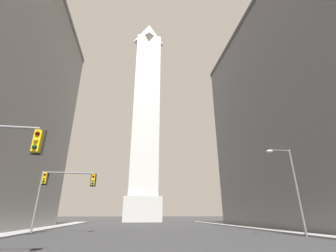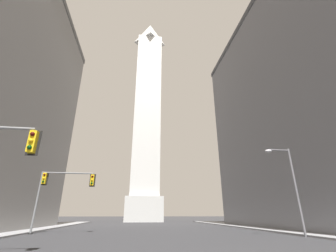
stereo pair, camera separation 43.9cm
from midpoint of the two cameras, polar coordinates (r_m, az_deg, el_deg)
sidewalk_right at (r=28.33m, az=31.40°, el=-22.02°), size 5.00×70.57×0.15m
obelisk at (r=66.69m, az=-5.12°, el=3.87°), size 9.19×9.19×63.22m
traffic_light_mid_left at (r=26.00m, az=-25.53°, el=-13.46°), size 5.51×0.50×5.84m
street_lamp at (r=23.54m, az=29.11°, el=-11.87°), size 2.45×0.36×7.50m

